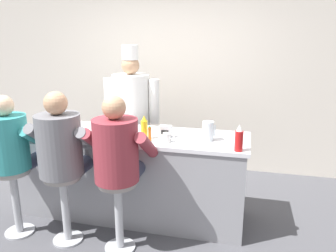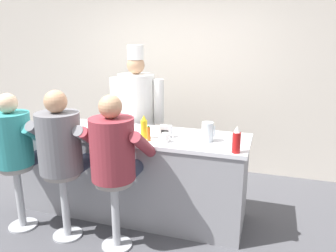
# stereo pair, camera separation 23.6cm
# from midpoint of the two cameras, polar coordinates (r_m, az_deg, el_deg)

# --- Properties ---
(ground_plane) EXTENTS (20.00, 20.00, 0.00)m
(ground_plane) POSITION_cam_midpoint_polar(r_m,az_deg,el_deg) (3.64, -10.07, -17.47)
(ground_plane) COLOR #4C4C51
(wall_back) EXTENTS (10.00, 0.06, 2.70)m
(wall_back) POSITION_cam_midpoint_polar(r_m,az_deg,el_deg) (4.95, -1.69, 8.32)
(wall_back) COLOR beige
(wall_back) RESTS_ON ground_plane
(diner_counter) EXTENTS (2.51, 0.73, 0.95)m
(diner_counter) POSITION_cam_midpoint_polar(r_m,az_deg,el_deg) (3.71, -8.18, -8.36)
(diner_counter) COLOR gray
(diner_counter) RESTS_ON ground_plane
(ketchup_bottle_red) EXTENTS (0.07, 0.07, 0.25)m
(ketchup_bottle_red) POSITION_cam_midpoint_polar(r_m,az_deg,el_deg) (2.99, 10.06, -2.24)
(ketchup_bottle_red) COLOR red
(ketchup_bottle_red) RESTS_ON diner_counter
(mustard_bottle_yellow) EXTENTS (0.07, 0.07, 0.24)m
(mustard_bottle_yellow) POSITION_cam_midpoint_polar(r_m,az_deg,el_deg) (3.31, -6.21, -0.39)
(mustard_bottle_yellow) COLOR yellow
(mustard_bottle_yellow) RESTS_ON diner_counter
(hot_sauce_bottle_orange) EXTENTS (0.03, 0.03, 0.15)m
(hot_sauce_bottle_orange) POSITION_cam_midpoint_polar(r_m,az_deg,el_deg) (3.24, -5.30, -1.42)
(hot_sauce_bottle_orange) COLOR orange
(hot_sauce_bottle_orange) RESTS_ON diner_counter
(water_pitcher_clear) EXTENTS (0.13, 0.12, 0.19)m
(water_pitcher_clear) POSITION_cam_midpoint_polar(r_m,az_deg,el_deg) (3.26, 4.94, -0.90)
(water_pitcher_clear) COLOR silver
(water_pitcher_clear) RESTS_ON diner_counter
(breakfast_plate) EXTENTS (0.22, 0.22, 0.04)m
(breakfast_plate) POSITION_cam_midpoint_polar(r_m,az_deg,el_deg) (3.62, -13.04, -0.95)
(breakfast_plate) COLOR white
(breakfast_plate) RESTS_ON diner_counter
(cereal_bowl) EXTENTS (0.16, 0.16, 0.06)m
(cereal_bowl) POSITION_cam_midpoint_polar(r_m,az_deg,el_deg) (3.38, -11.32, -1.76)
(cereal_bowl) COLOR white
(cereal_bowl) RESTS_ON diner_counter
(coffee_mug_white) EXTENTS (0.12, 0.08, 0.09)m
(coffee_mug_white) POSITION_cam_midpoint_polar(r_m,az_deg,el_deg) (3.21, -2.25, -2.05)
(coffee_mug_white) COLOR white
(coffee_mug_white) RESTS_ON diner_counter
(napkin_dispenser_chrome) EXTENTS (0.12, 0.07, 0.12)m
(napkin_dispenser_chrome) POSITION_cam_midpoint_polar(r_m,az_deg,el_deg) (3.37, -2.43, -0.94)
(napkin_dispenser_chrome) COLOR silver
(napkin_dispenser_chrome) RESTS_ON diner_counter
(diner_seated_teal) EXTENTS (0.57, 0.56, 1.44)m
(diner_seated_teal) POSITION_cam_midpoint_polar(r_m,az_deg,el_deg) (3.57, -27.40, -3.34)
(diner_seated_teal) COLOR #B2B5BA
(diner_seated_teal) RESTS_ON ground_plane
(diner_seated_grey) EXTENTS (0.62, 0.61, 1.49)m
(diner_seated_grey) POSITION_cam_midpoint_polar(r_m,az_deg,el_deg) (3.24, -19.98, -3.81)
(diner_seated_grey) COLOR #B2B5BA
(diner_seated_grey) RESTS_ON ground_plane
(diner_seated_maroon) EXTENTS (0.61, 0.60, 1.48)m
(diner_seated_maroon) POSITION_cam_midpoint_polar(r_m,az_deg,el_deg) (2.98, -11.03, -4.94)
(diner_seated_maroon) COLOR #B2B5BA
(diner_seated_maroon) RESTS_ON ground_plane
(cook_in_whites_near) EXTENTS (0.73, 0.46, 1.86)m
(cook_in_whites_near) POSITION_cam_midpoint_polar(r_m,az_deg,el_deg) (4.21, -7.93, 2.34)
(cook_in_whites_near) COLOR #232328
(cook_in_whites_near) RESTS_ON ground_plane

